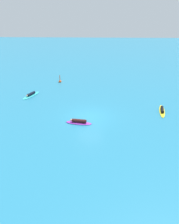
{
  "coord_description": "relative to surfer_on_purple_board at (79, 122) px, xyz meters",
  "views": [
    {
      "loc": [
        0.77,
        -21.46,
        10.64
      ],
      "look_at": [
        0.0,
        0.0,
        0.5
      ],
      "focal_mm": 37.22,
      "sensor_mm": 36.0,
      "label": 1
    }
  ],
  "objects": [
    {
      "name": "surfer_on_purple_board",
      "position": [
        0.0,
        0.0,
        0.0
      ],
      "size": [
        2.61,
        1.08,
        0.45
      ],
      "rotation": [
        0.0,
        0.0,
        2.99
      ],
      "color": "purple",
      "rests_on": "ground_plane"
    },
    {
      "name": "marker_buoy",
      "position": [
        -3.77,
        12.76,
        0.0
      ],
      "size": [
        0.42,
        0.42,
        1.16
      ],
      "color": "#E55119",
      "rests_on": "ground_plane"
    },
    {
      "name": "surfer_on_yellow_board",
      "position": [
        8.77,
        3.04,
        -0.02
      ],
      "size": [
        1.16,
        3.3,
        0.4
      ],
      "rotation": [
        0.0,
        0.0,
        1.39
      ],
      "color": "yellow",
      "rests_on": "ground_plane"
    },
    {
      "name": "ground_plane",
      "position": [
        0.99,
        1.56,
        -0.16
      ],
      "size": [
        120.0,
        120.0,
        0.0
      ],
      "primitive_type": "plane",
      "color": "teal",
      "rests_on": "ground"
    },
    {
      "name": "surfer_on_teal_board",
      "position": [
        -6.6,
        7.12,
        -0.03
      ],
      "size": [
        1.94,
        3.14,
        0.43
      ],
      "rotation": [
        0.0,
        0.0,
        4.3
      ],
      "color": "#33C6CC",
      "rests_on": "ground_plane"
    }
  ]
}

